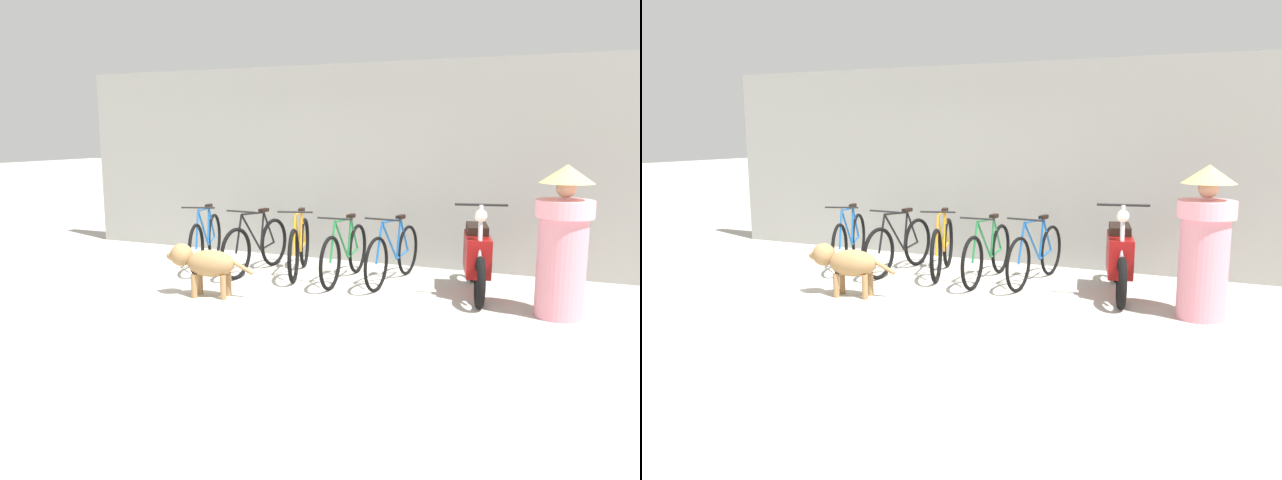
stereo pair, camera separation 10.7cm
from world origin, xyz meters
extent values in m
plane|color=#B7B2A5|center=(0.00, 0.00, 0.00)|extent=(60.00, 60.00, 0.00)
cube|color=gray|center=(0.00, 2.95, 1.45)|extent=(8.77, 0.20, 2.90)
torus|color=black|center=(-1.26, 1.15, 0.35)|extent=(0.27, 0.68, 0.70)
torus|color=black|center=(-1.59, 2.11, 0.35)|extent=(0.27, 0.68, 0.70)
cylinder|color=#1959A5|center=(-1.39, 1.52, 0.58)|extent=(0.19, 0.49, 0.58)
cylinder|color=#1959A5|center=(-1.48, 1.80, 0.56)|extent=(0.07, 0.13, 0.53)
cylinder|color=#1959A5|center=(-1.40, 1.57, 0.85)|extent=(0.22, 0.57, 0.06)
cylinder|color=#1959A5|center=(-1.53, 1.93, 0.33)|extent=(0.15, 0.37, 0.08)
cylinder|color=#1959A5|center=(-1.55, 1.98, 0.59)|extent=(0.13, 0.30, 0.49)
cylinder|color=#1959A5|center=(-1.28, 1.22, 0.61)|extent=(0.09, 0.18, 0.52)
cube|color=black|center=(-1.50, 1.85, 0.86)|extent=(0.13, 0.19, 0.05)
cylinder|color=black|center=(-1.31, 1.29, 0.90)|extent=(0.44, 0.17, 0.02)
torus|color=black|center=(-0.63, 1.14, 0.34)|extent=(0.09, 0.69, 0.69)
torus|color=black|center=(-0.57, 2.11, 0.34)|extent=(0.09, 0.69, 0.69)
cylinder|color=black|center=(-0.61, 1.51, 0.57)|extent=(0.05, 0.48, 0.57)
cylinder|color=black|center=(-0.59, 1.79, 0.55)|extent=(0.03, 0.13, 0.52)
cylinder|color=black|center=(-0.60, 1.56, 0.83)|extent=(0.06, 0.56, 0.06)
cylinder|color=black|center=(-0.58, 1.93, 0.32)|extent=(0.05, 0.37, 0.08)
cylinder|color=black|center=(-0.58, 1.97, 0.58)|extent=(0.04, 0.29, 0.48)
cylinder|color=black|center=(-0.62, 1.21, 0.60)|extent=(0.04, 0.17, 0.51)
cube|color=black|center=(-0.59, 1.84, 0.84)|extent=(0.08, 0.18, 0.05)
cylinder|color=black|center=(-0.62, 1.28, 0.89)|extent=(0.46, 0.05, 0.02)
torus|color=black|center=(0.15, 1.27, 0.35)|extent=(0.25, 0.69, 0.70)
torus|color=black|center=(-0.14, 2.22, 0.35)|extent=(0.25, 0.69, 0.70)
cylinder|color=orange|center=(0.04, 1.64, 0.58)|extent=(0.17, 0.48, 0.58)
cylinder|color=orange|center=(-0.05, 1.91, 0.56)|extent=(0.06, 0.13, 0.53)
cylinder|color=orange|center=(0.02, 1.69, 0.84)|extent=(0.19, 0.56, 0.06)
cylinder|color=orange|center=(-0.08, 2.04, 0.32)|extent=(0.13, 0.37, 0.08)
cylinder|color=orange|center=(-0.10, 2.09, 0.59)|extent=(0.11, 0.29, 0.49)
cylinder|color=orange|center=(0.13, 1.34, 0.61)|extent=(0.08, 0.18, 0.52)
cube|color=black|center=(-0.06, 1.96, 0.86)|extent=(0.12, 0.19, 0.05)
cylinder|color=black|center=(0.10, 1.41, 0.90)|extent=(0.45, 0.15, 0.02)
torus|color=black|center=(0.72, 1.11, 0.34)|extent=(0.06, 0.68, 0.68)
torus|color=black|center=(0.70, 2.15, 0.34)|extent=(0.06, 0.68, 0.68)
cylinder|color=#1E7238|center=(0.71, 1.51, 0.56)|extent=(0.04, 0.51, 0.56)
cylinder|color=#1E7238|center=(0.71, 1.81, 0.54)|extent=(0.03, 0.13, 0.51)
cylinder|color=#1E7238|center=(0.71, 1.56, 0.81)|extent=(0.04, 0.60, 0.06)
cylinder|color=#1E7238|center=(0.71, 1.95, 0.31)|extent=(0.04, 0.39, 0.08)
cylinder|color=#1E7238|center=(0.70, 2.00, 0.57)|extent=(0.03, 0.31, 0.47)
cylinder|color=#1E7238|center=(0.72, 1.19, 0.58)|extent=(0.03, 0.18, 0.50)
cube|color=black|center=(0.71, 1.86, 0.82)|extent=(0.07, 0.18, 0.05)
cylinder|color=black|center=(0.72, 1.27, 0.87)|extent=(0.46, 0.03, 0.02)
torus|color=black|center=(1.27, 1.26, 0.34)|extent=(0.11, 0.68, 0.68)
torus|color=black|center=(1.37, 2.31, 0.34)|extent=(0.11, 0.68, 0.68)
cylinder|color=#1959A5|center=(1.30, 1.67, 0.56)|extent=(0.08, 0.52, 0.56)
cylinder|color=#1959A5|center=(1.33, 1.97, 0.54)|extent=(0.04, 0.14, 0.51)
cylinder|color=#1959A5|center=(1.31, 1.72, 0.81)|extent=(0.09, 0.61, 0.06)
cylinder|color=#1959A5|center=(1.35, 2.11, 0.31)|extent=(0.07, 0.40, 0.08)
cylinder|color=#1959A5|center=(1.35, 2.17, 0.57)|extent=(0.06, 0.32, 0.47)
cylinder|color=#1959A5|center=(1.27, 1.34, 0.58)|extent=(0.05, 0.19, 0.50)
cube|color=black|center=(1.34, 2.02, 0.83)|extent=(0.09, 0.19, 0.05)
cylinder|color=black|center=(1.28, 1.42, 0.87)|extent=(0.46, 0.07, 0.02)
torus|color=black|center=(2.54, 1.03, 0.29)|extent=(0.22, 0.59, 0.58)
torus|color=black|center=(2.25, 2.28, 0.29)|extent=(0.22, 0.59, 0.58)
cube|color=maroon|center=(2.39, 1.65, 0.49)|extent=(0.48, 0.95, 0.45)
cube|color=black|center=(2.36, 1.81, 0.77)|extent=(0.36, 0.62, 0.10)
cylinder|color=silver|center=(2.48, 1.26, 0.80)|extent=(0.08, 0.15, 0.63)
cylinder|color=silver|center=(2.52, 1.12, 0.39)|extent=(0.09, 0.22, 0.23)
cylinder|color=black|center=(2.47, 1.31, 1.12)|extent=(0.57, 0.16, 0.03)
sphere|color=silver|center=(2.48, 1.28, 1.00)|extent=(0.17, 0.17, 0.14)
ellipsoid|color=#997247|center=(-0.44, 0.26, 0.40)|extent=(0.63, 0.42, 0.32)
cylinder|color=#997247|center=(-0.60, 0.14, 0.14)|extent=(0.08, 0.08, 0.28)
cylinder|color=#997247|center=(-0.64, 0.31, 0.14)|extent=(0.08, 0.08, 0.28)
cylinder|color=#997247|center=(-0.25, 0.21, 0.14)|extent=(0.08, 0.08, 0.28)
cylinder|color=#997247|center=(-0.28, 0.38, 0.14)|extent=(0.08, 0.08, 0.28)
sphere|color=#997247|center=(-0.80, 0.19, 0.49)|extent=(0.32, 0.32, 0.27)
ellipsoid|color=#997247|center=(-0.91, 0.17, 0.47)|extent=(0.17, 0.13, 0.10)
cylinder|color=#997247|center=(-0.05, 0.33, 0.37)|extent=(0.26, 0.10, 0.17)
cylinder|color=pink|center=(3.36, 1.02, 0.62)|extent=(0.70, 0.70, 1.24)
cylinder|color=#FFA0B2|center=(3.36, 1.02, 1.15)|extent=(0.82, 0.82, 0.18)
sphere|color=tan|center=(3.36, 1.02, 1.35)|extent=(0.28, 0.28, 0.20)
cone|color=tan|center=(3.36, 1.02, 1.50)|extent=(0.77, 0.77, 0.19)
camera|label=1|loc=(3.57, -5.79, 1.93)|focal=35.00mm
camera|label=2|loc=(3.67, -5.74, 1.93)|focal=35.00mm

